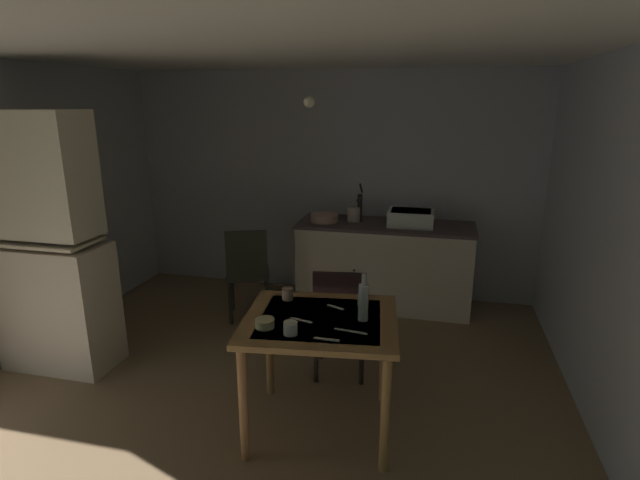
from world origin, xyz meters
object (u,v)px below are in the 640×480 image
Objects in this scene: hutch_cabinet at (50,253)px; glass_bottle at (363,301)px; chair_by_counter at (248,271)px; hand_pump at (360,205)px; mixing_bowl_counter at (324,218)px; sink_basin at (411,218)px; dining_table at (320,335)px; chair_far_side at (340,319)px; serving_bowl_wide at (265,323)px; mug_dark at (287,294)px.

hutch_cabinet is 2.46m from glass_bottle.
chair_by_counter is at bearing 45.12° from hutch_cabinet.
mixing_bowl_counter is at bearing -164.57° from hand_pump.
sink_basin is 1.48× the size of glass_bottle.
dining_table is 1.15× the size of chair_far_side.
mug_dark is (0.01, 0.43, 0.01)m from serving_bowl_wide.
dining_table is 0.37m from serving_bowl_wide.
hutch_cabinet is 17.51× the size of serving_bowl_wide.
mug_dark is (1.91, -0.08, -0.12)m from hutch_cabinet.
hand_pump reaches higher than glass_bottle.
hand_pump is 1.94m from mug_dark.
dining_table is 1.12× the size of chair_by_counter.
mug_dark is at bearing 159.52° from glass_bottle.
hutch_cabinet is 7.17× the size of mixing_bowl_counter.
dining_table is at bearing -101.12° from sink_basin.
hutch_cabinet is 2.23m from dining_table.
dining_table is 0.39m from mug_dark.
mug_dark is (-0.28, -0.41, 0.34)m from chair_far_side.
chair_by_counter is at bearing -155.94° from sink_basin.
mixing_bowl_counter is at bearing 94.05° from serving_bowl_wide.
serving_bowl_wide is at bearing -15.12° from hutch_cabinet.
sink_basin is 1.58× the size of mixing_bowl_counter.
glass_bottle is (0.26, 0.03, 0.23)m from dining_table.
chair_far_side is (-0.00, 0.64, -0.19)m from dining_table.
sink_basin is at bearing 69.67° from mug_dark.
hutch_cabinet is at bearing 164.88° from serving_bowl_wide.
hutch_cabinet is 2.46m from mixing_bowl_counter.
chair_by_counter is 11.57× the size of mug_dark.
dining_table is 3.43× the size of glass_bottle.
hutch_cabinet reaches higher than glass_bottle.
chair_by_counter is at bearing -135.06° from mixing_bowl_counter.
hand_pump is at bearing 174.99° from sink_basin.
chair_by_counter is 8.04× the size of serving_bowl_wide.
mixing_bowl_counter reaches higher than mug_dark.
dining_table is at bearing -89.91° from chair_far_side.
hand_pump is at bearing 99.60° from glass_bottle.
hutch_cabinet is 1.95× the size of dining_table.
chair_by_counter reaches higher than dining_table.
hutch_cabinet reaches higher than sink_basin.
glass_bottle is (0.54, 0.23, 0.10)m from serving_bowl_wide.
glass_bottle reaches higher than chair_by_counter.
hand_pump is 1.31× the size of glass_bottle.
glass_bottle is (0.26, -0.61, 0.42)m from chair_far_side.
chair_far_side reaches higher than dining_table.
chair_far_side reaches higher than serving_bowl_wide.
hutch_cabinet is 3.16m from sink_basin.
mixing_bowl_counter is 0.30× the size of chair_by_counter.
hutch_cabinet is 2.18× the size of chair_by_counter.
chair_far_side is 0.97× the size of chair_by_counter.
sink_basin reaches higher than chair_far_side.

